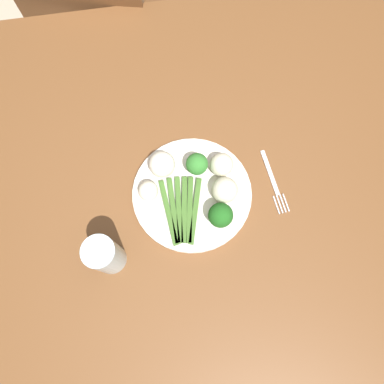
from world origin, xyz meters
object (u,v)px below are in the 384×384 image
(broccoli_left, at_px, (221,215))
(plate, at_px, (192,194))
(fork, at_px, (273,182))
(asparagus_bundle, at_px, (182,210))
(cauliflower_edge, at_px, (225,190))
(cauliflower_front, at_px, (162,164))
(chair, at_px, (105,37))
(broccoli_back_right, at_px, (197,165))
(water_glass, at_px, (105,255))
(cauliflower_outer_edge, at_px, (222,164))
(cauliflower_near_center, at_px, (148,191))
(dining_table, at_px, (201,184))

(broccoli_left, bearing_deg, plate, -54.79)
(fork, bearing_deg, plate, -96.03)
(asparagus_bundle, relative_size, cauliflower_edge, 2.71)
(fork, bearing_deg, cauliflower_front, -110.99)
(cauliflower_edge, bearing_deg, chair, -69.31)
(broccoli_back_right, distance_m, water_glass, 0.28)
(cauliflower_front, relative_size, cauliflower_outer_edge, 1.12)
(water_glass, bearing_deg, fork, -163.04)
(fork, bearing_deg, broccoli_left, -69.52)
(cauliflower_near_center, distance_m, fork, 0.30)
(broccoli_back_right, bearing_deg, cauliflower_outer_edge, 175.59)
(plate, bearing_deg, broccoli_back_right, -110.81)
(broccoli_left, relative_size, broccoli_back_right, 1.08)
(dining_table, distance_m, water_glass, 0.34)
(plate, relative_size, cauliflower_front, 4.54)
(asparagus_bundle, height_order, fork, asparagus_bundle)
(dining_table, relative_size, broccoli_left, 18.36)
(broccoli_back_right, distance_m, cauliflower_near_center, 0.13)
(chair, relative_size, cauliflower_edge, 14.39)
(broccoli_left, xyz_separation_m, cauliflower_near_center, (0.15, -0.09, -0.02))
(broccoli_back_right, xyz_separation_m, cauliflower_near_center, (0.12, 0.04, -0.01))
(chair, relative_size, water_glass, 6.78)
(dining_table, relative_size, plate, 4.45)
(dining_table, bearing_deg, cauliflower_edge, 119.09)
(asparagus_bundle, relative_size, fork, 0.99)
(cauliflower_outer_edge, bearing_deg, dining_table, -8.27)
(chair, bearing_deg, water_glass, 103.67)
(dining_table, xyz_separation_m, cauliflower_outer_edge, (-0.04, 0.01, 0.14))
(cauliflower_front, relative_size, water_glass, 0.49)
(dining_table, distance_m, plate, 0.12)
(cauliflower_near_center, height_order, fork, cauliflower_near_center)
(broccoli_back_right, xyz_separation_m, fork, (-0.18, 0.05, -0.05))
(asparagus_bundle, distance_m, fork, 0.23)
(cauliflower_front, bearing_deg, chair, -77.25)
(asparagus_bundle, height_order, broccoli_left, broccoli_left)
(chair, relative_size, broccoli_left, 12.69)
(plate, bearing_deg, cauliflower_edge, 168.56)
(cauliflower_front, bearing_deg, cauliflower_near_center, 54.88)
(broccoli_back_right, relative_size, cauliflower_edge, 1.05)
(cauliflower_outer_edge, bearing_deg, cauliflower_front, -8.47)
(asparagus_bundle, bearing_deg, cauliflower_edge, -68.76)
(cauliflower_front, bearing_deg, fork, 165.00)
(broccoli_back_right, distance_m, cauliflower_outer_edge, 0.06)
(cauliflower_edge, xyz_separation_m, cauliflower_outer_edge, (-0.00, -0.06, -0.00))
(asparagus_bundle, distance_m, cauliflower_outer_edge, 0.14)
(broccoli_left, relative_size, water_glass, 0.53)
(asparagus_bundle, relative_size, cauliflower_near_center, 3.51)
(cauliflower_edge, bearing_deg, fork, -173.37)
(fork, bearing_deg, broccoli_back_right, -112.58)
(cauliflower_edge, height_order, cauliflower_near_center, cauliflower_edge)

